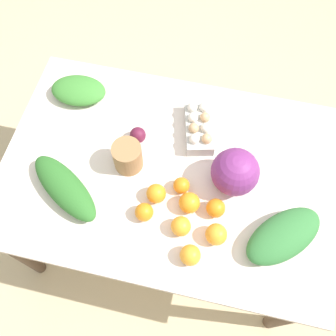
% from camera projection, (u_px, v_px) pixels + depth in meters
% --- Properties ---
extents(ground_plane, '(8.00, 8.00, 0.00)m').
position_uv_depth(ground_plane, '(168.00, 223.00, 2.20)').
color(ground_plane, '#C6B289').
extents(dining_table, '(1.39, 0.94, 0.72)m').
position_uv_depth(dining_table, '(168.00, 179.00, 1.63)').
color(dining_table, silver).
rests_on(dining_table, ground_plane).
extents(cabbage_purple, '(0.19, 0.19, 0.19)m').
position_uv_depth(cabbage_purple, '(235.00, 172.00, 1.45)').
color(cabbage_purple, '#7A2D75').
rests_on(cabbage_purple, dining_table).
extents(egg_carton, '(0.17, 0.27, 0.09)m').
position_uv_depth(egg_carton, '(199.00, 126.00, 1.60)').
color(egg_carton, '#B7B7B2').
rests_on(egg_carton, dining_table).
extents(paper_bag, '(0.12, 0.12, 0.13)m').
position_uv_depth(paper_bag, '(128.00, 157.00, 1.51)').
color(paper_bag, '#997047').
rests_on(paper_bag, dining_table).
extents(greens_bunch_kale, '(0.34, 0.34, 0.10)m').
position_uv_depth(greens_bunch_kale, '(283.00, 236.00, 1.38)').
color(greens_bunch_kale, '#337538').
rests_on(greens_bunch_kale, dining_table).
extents(greens_bunch_scallion, '(0.26, 0.18, 0.08)m').
position_uv_depth(greens_bunch_scallion, '(79.00, 90.00, 1.68)').
color(greens_bunch_scallion, '#3D8433').
rests_on(greens_bunch_scallion, dining_table).
extents(greens_bunch_chard, '(0.37, 0.31, 0.09)m').
position_uv_depth(greens_bunch_chard, '(65.00, 188.00, 1.47)').
color(greens_bunch_chard, '#2D6B28').
rests_on(greens_bunch_chard, dining_table).
extents(beet_root, '(0.07, 0.07, 0.07)m').
position_uv_depth(beet_root, '(138.00, 135.00, 1.59)').
color(beet_root, '#5B1933').
rests_on(beet_root, dining_table).
extents(orange_0, '(0.07, 0.07, 0.07)m').
position_uv_depth(orange_0, '(216.00, 208.00, 1.44)').
color(orange_0, orange).
rests_on(orange_0, dining_table).
extents(orange_1, '(0.08, 0.08, 0.08)m').
position_uv_depth(orange_1, '(181.00, 226.00, 1.41)').
color(orange_1, orange).
rests_on(orange_1, dining_table).
extents(orange_2, '(0.07, 0.07, 0.07)m').
position_uv_depth(orange_2, '(144.00, 212.00, 1.44)').
color(orange_2, orange).
rests_on(orange_2, dining_table).
extents(orange_3, '(0.07, 0.07, 0.07)m').
position_uv_depth(orange_3, '(181.00, 185.00, 1.49)').
color(orange_3, orange).
rests_on(orange_3, dining_table).
extents(orange_4, '(0.08, 0.08, 0.08)m').
position_uv_depth(orange_4, '(190.00, 255.00, 1.36)').
color(orange_4, orange).
rests_on(orange_4, dining_table).
extents(orange_5, '(0.08, 0.08, 0.08)m').
position_uv_depth(orange_5, '(189.00, 203.00, 1.45)').
color(orange_5, orange).
rests_on(orange_5, dining_table).
extents(orange_6, '(0.08, 0.08, 0.08)m').
position_uv_depth(orange_6, '(156.00, 193.00, 1.47)').
color(orange_6, orange).
rests_on(orange_6, dining_table).
extents(orange_7, '(0.08, 0.08, 0.08)m').
position_uv_depth(orange_7, '(216.00, 234.00, 1.39)').
color(orange_7, orange).
rests_on(orange_7, dining_table).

